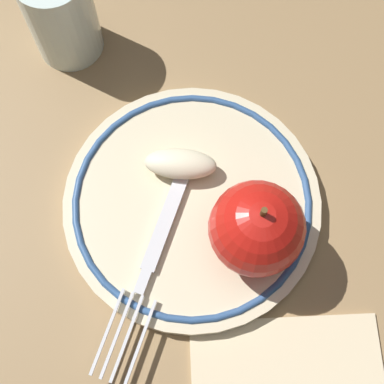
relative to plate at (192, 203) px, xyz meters
name	(u,v)px	position (x,y,z in m)	size (l,w,h in m)	color
ground_plane	(203,204)	(0.01, -0.01, -0.01)	(2.00, 2.00, 0.00)	#94744C
plate	(192,203)	(0.00, 0.00, 0.00)	(0.22, 0.22, 0.02)	beige
apple_red_whole	(257,228)	(-0.01, -0.06, 0.05)	(0.07, 0.07, 0.08)	red
apple_slice_front	(180,164)	(0.02, 0.02, 0.02)	(0.06, 0.03, 0.02)	#EFE4BF
fork	(154,253)	(-0.05, 0.01, 0.01)	(0.19, 0.03, 0.00)	silver
drinking_glass	(61,14)	(0.11, 0.17, 0.04)	(0.06, 0.06, 0.09)	silver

